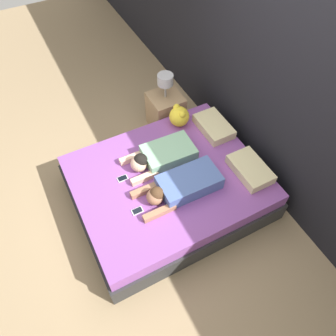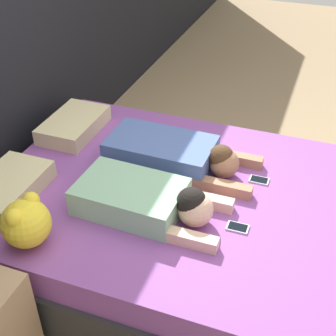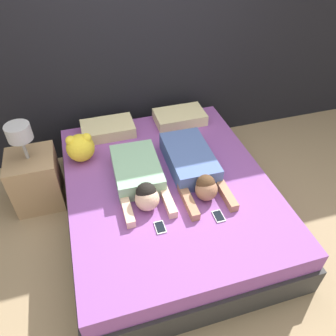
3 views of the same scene
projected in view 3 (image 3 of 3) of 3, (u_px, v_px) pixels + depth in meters
The scene contains 11 objects.
ground_plane at pixel (168, 215), 3.22m from camera, with size 12.00×12.00×0.00m, color #9E8460.
wall_back at pixel (132, 38), 3.26m from camera, with size 12.00×0.06×2.60m.
bed at pixel (168, 199), 3.07m from camera, with size 1.81×2.20×0.47m.
pillow_head_left at pixel (108, 129), 3.41m from camera, with size 0.54×0.34×0.12m.
pillow_head_right at pixel (180, 117), 3.58m from camera, with size 0.54×0.34×0.12m.
person_left at pixel (139, 177), 2.82m from camera, with size 0.42×0.88×0.23m.
person_right at pixel (193, 165), 2.93m from camera, with size 0.40×0.99×0.22m.
cell_phone_left at pixel (160, 227), 2.51m from camera, with size 0.08×0.12×0.01m.
cell_phone_right at pixel (219, 216), 2.59m from camera, with size 0.08×0.12×0.01m.
plush_toy at pixel (80, 147), 3.05m from camera, with size 0.26×0.26×0.28m.
nightstand at pixel (35, 177), 3.17m from camera, with size 0.45×0.45×0.92m.
Camera 3 is at (-0.60, -2.02, 2.48)m, focal length 35.00 mm.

